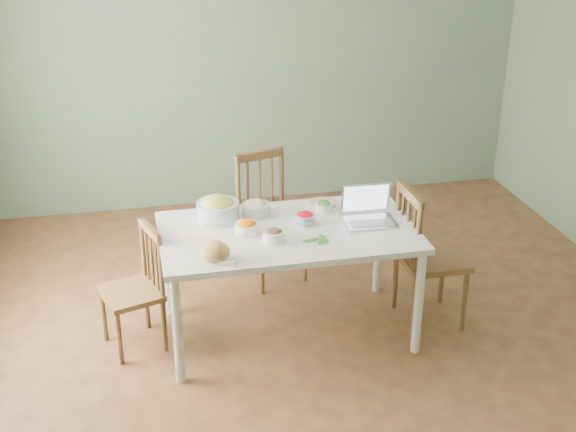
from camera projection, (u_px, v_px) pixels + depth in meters
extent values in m
cube|color=#492A1B|center=(324.00, 334.00, 5.38)|extent=(5.00, 5.00, 0.00)
cube|color=slate|center=(259.00, 63.00, 7.04)|extent=(5.00, 0.00, 2.70)
cube|color=slate|center=(518.00, 398.00, 2.60)|extent=(5.00, 0.00, 2.70)
ellipsoid|color=#B3814A|center=(215.00, 251.00, 4.67)|extent=(0.19, 0.19, 0.12)
cube|color=beige|center=(227.00, 263.00, 4.62)|extent=(0.11, 0.07, 0.03)
cylinder|color=beige|center=(323.00, 203.00, 5.47)|extent=(0.24, 0.24, 0.02)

